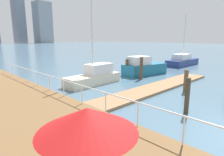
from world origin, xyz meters
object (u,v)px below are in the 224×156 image
at_px(moored_boat_0, 182,61).
at_px(patio_umbrella, 87,120).
at_px(moored_boat_2, 143,67).
at_px(moored_boat_1, 94,76).

xyz_separation_m(moored_boat_0, patio_umbrella, (-25.36, -10.40, 1.90)).
bearing_deg(moored_boat_0, moored_boat_2, -177.81).
distance_m(moored_boat_1, patio_umbrella, 13.61).
bearing_deg(moored_boat_0, patio_umbrella, -157.70).
bearing_deg(moored_boat_2, moored_boat_0, 2.19).
bearing_deg(moored_boat_1, moored_boat_2, -3.50).
relative_size(moored_boat_1, moored_boat_2, 1.72).
relative_size(moored_boat_0, moored_boat_2, 1.38).
height_order(moored_boat_1, moored_boat_2, moored_boat_1).
distance_m(moored_boat_2, patio_umbrella, 18.30).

